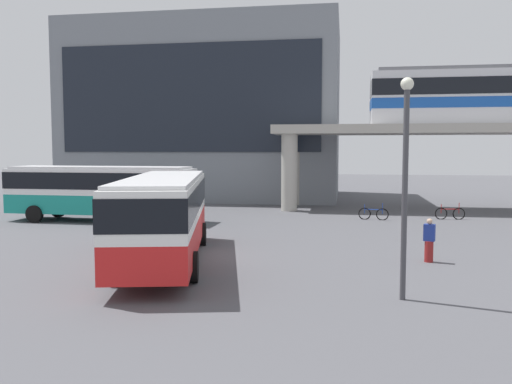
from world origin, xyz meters
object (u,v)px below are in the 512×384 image
bus_main (165,210)px  station_building (210,113)px  pedestrian_waiting_near_stop (429,242)px  bicycle_red (450,213)px  bicycle_blue (373,214)px  bus_secondary (101,187)px

bus_main → station_building: bearing=100.9°
station_building → bus_main: bearing=-79.1°
station_building → bus_main: 29.08m
bus_main → pedestrian_waiting_near_stop: bearing=9.8°
bicycle_red → pedestrian_waiting_near_stop: (-3.15, -12.87, 0.41)m
station_building → pedestrian_waiting_near_stop: size_ratio=13.89×
bicycle_blue → pedestrian_waiting_near_stop: pedestrian_waiting_near_stop is taller
bus_main → bicycle_red: bearing=48.4°
bus_secondary → bicycle_red: bearing=11.7°
station_building → bicycle_blue: size_ratio=12.85×
pedestrian_waiting_near_stop → bus_main: bearing=-170.2°
station_building → bicycle_blue: bearing=-46.4°
bus_secondary → bus_main: bearing=-54.1°
bus_main → bus_secondary: same height
bus_main → bicycle_red: (12.90, 14.56, -1.63)m
station_building → bus_main: station_building is taller
bicycle_red → pedestrian_waiting_near_stop: pedestrian_waiting_near_stop is taller
station_building → pedestrian_waiting_near_stop: station_building is taller
station_building → bus_secondary: size_ratio=2.06×
bus_secondary → bicycle_blue: bus_secondary is taller
station_building → pedestrian_waiting_near_stop: 31.14m
bus_main → bicycle_red: size_ratio=6.34×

